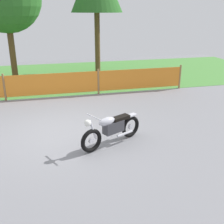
% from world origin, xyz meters
% --- Properties ---
extents(ground, '(24.00, 24.00, 0.02)m').
position_xyz_m(ground, '(0.00, 0.00, -0.01)').
color(ground, gray).
extents(grass_verge, '(24.00, 7.27, 0.01)m').
position_xyz_m(grass_verge, '(0.00, 7.10, 0.01)').
color(grass_verge, '#4C8C3D').
rests_on(grass_verge, ground).
extents(barrier_fence, '(11.13, 0.08, 1.05)m').
position_xyz_m(barrier_fence, '(0.00, 3.47, 0.54)').
color(barrier_fence, olive).
rests_on(barrier_fence, ground).
extents(motorcycle_lead, '(1.79, 1.00, 0.92)m').
position_xyz_m(motorcycle_lead, '(1.29, -1.11, 0.45)').
color(motorcycle_lead, black).
rests_on(motorcycle_lead, ground).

